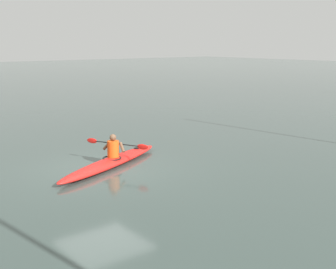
% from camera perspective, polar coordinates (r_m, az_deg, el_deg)
% --- Properties ---
extents(ground_plane, '(160.00, 160.00, 0.00)m').
position_cam_1_polar(ground_plane, '(14.12, -8.35, -4.40)').
color(ground_plane, '#384742').
extents(kayak, '(4.95, 2.70, 0.28)m').
position_cam_1_polar(kayak, '(14.39, -7.16, -3.47)').
color(kayak, red).
rests_on(kayak, ground).
extents(kayaker, '(0.99, 2.15, 0.74)m').
position_cam_1_polar(kayaker, '(14.39, -6.90, -1.61)').
color(kayaker, '#E04C14').
rests_on(kayaker, kayak).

